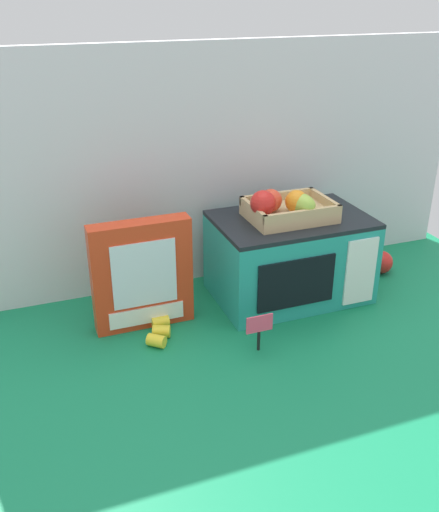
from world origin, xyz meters
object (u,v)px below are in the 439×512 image
object	(u,v)px
price_sign	(259,327)
loose_toy_banana	(159,331)
food_groups_crate	(286,208)
cookie_set_box	(142,275)
toy_microwave	(290,257)
loose_toy_apple	(381,262)

from	to	relation	value
price_sign	loose_toy_banana	distance (m)	0.27
food_groups_crate	cookie_set_box	world-z (taller)	food_groups_crate
toy_microwave	price_sign	xyz separation A→B (m)	(-0.20, -0.23, -0.05)
food_groups_crate	price_sign	distance (m)	0.35
cookie_set_box	loose_toy_apple	distance (m)	0.79
toy_microwave	loose_toy_banana	world-z (taller)	toy_microwave
toy_microwave	cookie_set_box	xyz separation A→B (m)	(-0.44, -0.01, 0.03)
price_sign	loose_toy_apple	distance (m)	0.60
price_sign	cookie_set_box	bearing A→B (deg)	136.85
toy_microwave	price_sign	size ratio (longest dim) A/B	4.29
cookie_set_box	loose_toy_banana	xyz separation A→B (m)	(0.02, -0.08, -0.13)
cookie_set_box	loose_toy_apple	world-z (taller)	cookie_set_box
loose_toy_apple	toy_microwave	bearing A→B (deg)	-175.98
cookie_set_box	loose_toy_banana	bearing A→B (deg)	-75.09
toy_microwave	food_groups_crate	world-z (taller)	food_groups_crate
loose_toy_apple	loose_toy_banana	bearing A→B (deg)	-171.59
toy_microwave	price_sign	distance (m)	0.31
cookie_set_box	price_sign	distance (m)	0.33
loose_toy_apple	price_sign	bearing A→B (deg)	-154.44
food_groups_crate	toy_microwave	bearing A→B (deg)	23.90
loose_toy_banana	loose_toy_apple	xyz separation A→B (m)	(0.76, 0.11, 0.02)
price_sign	loose_toy_banana	bearing A→B (deg)	145.93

